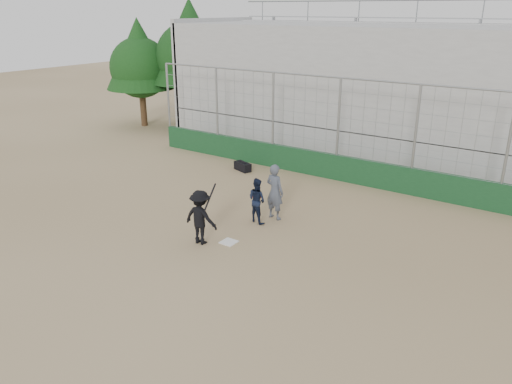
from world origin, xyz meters
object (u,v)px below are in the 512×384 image
Objects in this scene: batter_at_plate at (201,217)px; equipment_bag at (243,166)px; umpire at (275,194)px; catcher_crouched at (257,207)px.

batter_at_plate is 2.00× the size of equipment_bag.
umpire is 1.85× the size of equipment_bag.
catcher_crouched reaches higher than equipment_bag.
umpire is at bearing 74.28° from batter_at_plate.
batter_at_plate reaches higher than catcher_crouched.
batter_at_plate is 2.24m from catcher_crouched.
batter_at_plate is 1.08× the size of umpire.
catcher_crouched is 1.14× the size of equipment_bag.
umpire is at bearing -42.47° from equipment_bag.
batter_at_plate reaches higher than umpire.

